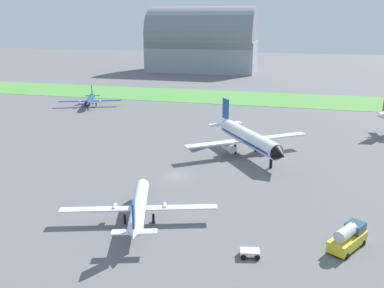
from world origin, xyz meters
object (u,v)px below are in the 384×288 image
(airplane_taxiing_turboprop, at_px, (90,100))
(airplane_midfield_jet, at_px, (248,138))
(baggage_cart_midfield, at_px, (250,252))
(airplane_foreground_turboprop, at_px, (139,206))
(fuel_truck_near_gate, at_px, (348,237))

(airplane_taxiing_turboprop, bearing_deg, airplane_midfield_jet, 36.24)
(airplane_midfield_jet, bearing_deg, baggage_cart_midfield, -28.08)
(airplane_foreground_turboprop, xyz_separation_m, airplane_taxiing_turboprop, (-45.62, 72.92, -0.22))
(fuel_truck_near_gate, bearing_deg, airplane_midfield_jet, 58.20)
(airplane_foreground_turboprop, bearing_deg, baggage_cart_midfield, -124.69)
(airplane_taxiing_turboprop, bearing_deg, airplane_foreground_turboprop, 11.65)
(airplane_midfield_jet, height_order, fuel_truck_near_gate, airplane_midfield_jet)
(airplane_foreground_turboprop, height_order, airplane_midfield_jet, airplane_midfield_jet)
(baggage_cart_midfield, bearing_deg, fuel_truck_near_gate, -168.35)
(airplane_foreground_turboprop, relative_size, airplane_midfield_jet, 0.89)
(airplane_foreground_turboprop, height_order, airplane_taxiing_turboprop, airplane_foreground_turboprop)
(airplane_midfield_jet, relative_size, airplane_taxiing_turboprop, 1.26)
(airplane_foreground_turboprop, xyz_separation_m, fuel_truck_near_gate, (28.58, -0.28, -0.91))
(airplane_midfield_jet, bearing_deg, airplane_foreground_turboprop, -53.37)
(baggage_cart_midfield, bearing_deg, airplane_foreground_turboprop, -29.06)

